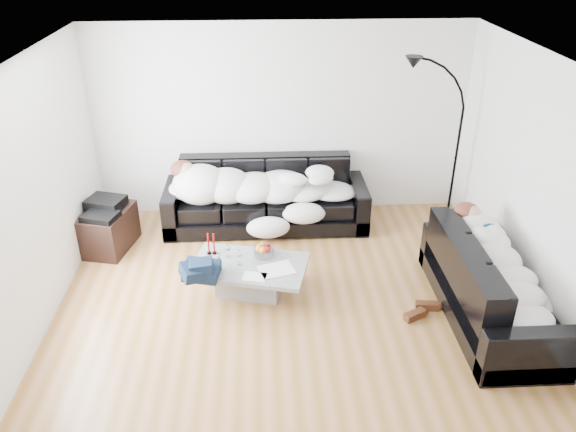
{
  "coord_description": "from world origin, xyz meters",
  "views": [
    {
      "loc": [
        -0.28,
        -4.97,
        3.72
      ],
      "look_at": [
        0.0,
        0.3,
        0.9
      ],
      "focal_mm": 35.0,
      "sensor_mm": 36.0,
      "label": 1
    }
  ],
  "objects_px": {
    "coffee_table": "(250,278)",
    "fruit_bowl": "(264,250)",
    "sofa_back": "(266,195)",
    "sleeper_back": "(266,183)",
    "shoes": "(421,310)",
    "sofa_right": "(492,281)",
    "wine_glass_b": "(218,260)",
    "candle_right": "(214,244)",
    "stereo": "(104,207)",
    "sleeper_right": "(496,264)",
    "floor_lamp": "(456,155)",
    "wine_glass_c": "(239,257)",
    "wine_glass_a": "(228,251)",
    "av_cabinet": "(108,229)",
    "candle_left": "(208,244)"
  },
  "relations": [
    {
      "from": "candle_left",
      "to": "shoes",
      "type": "bearing_deg",
      "value": -18.12
    },
    {
      "from": "wine_glass_a",
      "to": "wine_glass_c",
      "type": "xyz_separation_m",
      "value": [
        0.13,
        -0.16,
        0.01
      ]
    },
    {
      "from": "sleeper_right",
      "to": "shoes",
      "type": "xyz_separation_m",
      "value": [
        -0.69,
        0.05,
        -0.59
      ]
    },
    {
      "from": "wine_glass_c",
      "to": "candle_right",
      "type": "xyz_separation_m",
      "value": [
        -0.29,
        0.24,
        0.04
      ]
    },
    {
      "from": "coffee_table",
      "to": "shoes",
      "type": "distance_m",
      "value": 1.88
    },
    {
      "from": "coffee_table",
      "to": "fruit_bowl",
      "type": "relative_size",
      "value": 5.39
    },
    {
      "from": "sofa_back",
      "to": "candle_right",
      "type": "height_order",
      "value": "sofa_back"
    },
    {
      "from": "candle_left",
      "to": "floor_lamp",
      "type": "xyz_separation_m",
      "value": [
        3.14,
        1.23,
        0.5
      ]
    },
    {
      "from": "stereo",
      "to": "candle_right",
      "type": "bearing_deg",
      "value": -12.95
    },
    {
      "from": "sleeper_right",
      "to": "sofa_back",
      "type": "bearing_deg",
      "value": 47.27
    },
    {
      "from": "sofa_back",
      "to": "av_cabinet",
      "type": "relative_size",
      "value": 3.57
    },
    {
      "from": "sleeper_right",
      "to": "av_cabinet",
      "type": "relative_size",
      "value": 2.4
    },
    {
      "from": "sofa_back",
      "to": "sofa_right",
      "type": "relative_size",
      "value": 1.28
    },
    {
      "from": "sofa_right",
      "to": "wine_glass_c",
      "type": "distance_m",
      "value": 2.66
    },
    {
      "from": "sofa_back",
      "to": "wine_glass_b",
      "type": "bearing_deg",
      "value": -109.2
    },
    {
      "from": "candle_left",
      "to": "floor_lamp",
      "type": "height_order",
      "value": "floor_lamp"
    },
    {
      "from": "fruit_bowl",
      "to": "floor_lamp",
      "type": "relative_size",
      "value": 0.12
    },
    {
      "from": "sleeper_right",
      "to": "floor_lamp",
      "type": "bearing_deg",
      "value": -5.46
    },
    {
      "from": "wine_glass_b",
      "to": "sofa_right",
      "type": "bearing_deg",
      "value": -10.79
    },
    {
      "from": "wine_glass_c",
      "to": "floor_lamp",
      "type": "height_order",
      "value": "floor_lamp"
    },
    {
      "from": "sofa_right",
      "to": "floor_lamp",
      "type": "xyz_separation_m",
      "value": [
        0.19,
        2.02,
        0.58
      ]
    },
    {
      "from": "sofa_right",
      "to": "candle_right",
      "type": "distance_m",
      "value": 2.99
    },
    {
      "from": "coffee_table",
      "to": "wine_glass_c",
      "type": "distance_m",
      "value": 0.29
    },
    {
      "from": "sleeper_right",
      "to": "wine_glass_b",
      "type": "relative_size",
      "value": 11.91
    },
    {
      "from": "sleeper_right",
      "to": "wine_glass_c",
      "type": "height_order",
      "value": "sleeper_right"
    },
    {
      "from": "sofa_right",
      "to": "sleeper_back",
      "type": "relative_size",
      "value": 0.92
    },
    {
      "from": "sofa_back",
      "to": "sleeper_back",
      "type": "distance_m",
      "value": 0.21
    },
    {
      "from": "candle_right",
      "to": "stereo",
      "type": "relative_size",
      "value": 0.59
    },
    {
      "from": "shoes",
      "to": "floor_lamp",
      "type": "bearing_deg",
      "value": 50.35
    },
    {
      "from": "shoes",
      "to": "wine_glass_c",
      "type": "bearing_deg",
      "value": 149.68
    },
    {
      "from": "sofa_right",
      "to": "wine_glass_a",
      "type": "xyz_separation_m",
      "value": [
        -2.73,
        0.71,
        0.02
      ]
    },
    {
      "from": "sleeper_right",
      "to": "wine_glass_a",
      "type": "height_order",
      "value": "sleeper_right"
    },
    {
      "from": "coffee_table",
      "to": "fruit_bowl",
      "type": "bearing_deg",
      "value": 46.77
    },
    {
      "from": "floor_lamp",
      "to": "candle_left",
      "type": "bearing_deg",
      "value": -157.7
    },
    {
      "from": "coffee_table",
      "to": "av_cabinet",
      "type": "bearing_deg",
      "value": 149.34
    },
    {
      "from": "shoes",
      "to": "sofa_back",
      "type": "bearing_deg",
      "value": 112.12
    },
    {
      "from": "coffee_table",
      "to": "av_cabinet",
      "type": "relative_size",
      "value": 1.66
    },
    {
      "from": "wine_glass_c",
      "to": "av_cabinet",
      "type": "distance_m",
      "value": 1.99
    },
    {
      "from": "sleeper_right",
      "to": "wine_glass_c",
      "type": "xyz_separation_m",
      "value": [
        -2.6,
        0.55,
        -0.19
      ]
    },
    {
      "from": "fruit_bowl",
      "to": "sofa_right",
      "type": "bearing_deg",
      "value": -17.28
    },
    {
      "from": "candle_right",
      "to": "stereo",
      "type": "bearing_deg",
      "value": 149.56
    },
    {
      "from": "wine_glass_a",
      "to": "floor_lamp",
      "type": "distance_m",
      "value": 3.25
    },
    {
      "from": "sleeper_right",
      "to": "shoes",
      "type": "relative_size",
      "value": 4.38
    },
    {
      "from": "shoes",
      "to": "stereo",
      "type": "height_order",
      "value": "stereo"
    },
    {
      "from": "floor_lamp",
      "to": "candle_right",
      "type": "bearing_deg",
      "value": -157.31
    },
    {
      "from": "stereo",
      "to": "shoes",
      "type": "bearing_deg",
      "value": -5.96
    },
    {
      "from": "sofa_back",
      "to": "sofa_right",
      "type": "xyz_separation_m",
      "value": [
        2.28,
        -2.11,
        -0.01
      ]
    },
    {
      "from": "sofa_right",
      "to": "wine_glass_c",
      "type": "height_order",
      "value": "sofa_right"
    },
    {
      "from": "candle_right",
      "to": "av_cabinet",
      "type": "distance_m",
      "value": 1.63
    },
    {
      "from": "sleeper_right",
      "to": "candle_right",
      "type": "bearing_deg",
      "value": 74.8
    }
  ]
}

